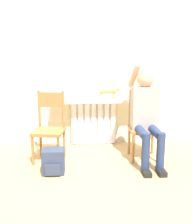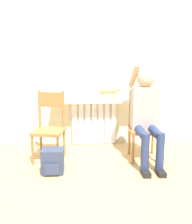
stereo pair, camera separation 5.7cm
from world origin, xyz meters
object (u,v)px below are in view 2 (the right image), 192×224
chair_right (143,125)px  person (146,113)px  backpack (53,161)px  cat (110,90)px  chair_left (49,127)px

chair_right → person: 0.24m
person → backpack: size_ratio=4.47×
person → cat: person is taller
backpack → cat: bearing=50.5°
chair_right → chair_left: bearing=-177.8°
chair_right → cat: size_ratio=1.98×
chair_left → cat: size_ratio=1.98×
chair_left → backpack: 0.54m
chair_right → backpack: size_ratio=3.17×
chair_left → backpack: bearing=-69.6°
backpack → person: bearing=14.3°
chair_left → backpack: size_ratio=3.17×
cat → backpack: cat is taller
cat → backpack: bearing=-129.5°
chair_left → person: (1.26, -0.13, 0.20)m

